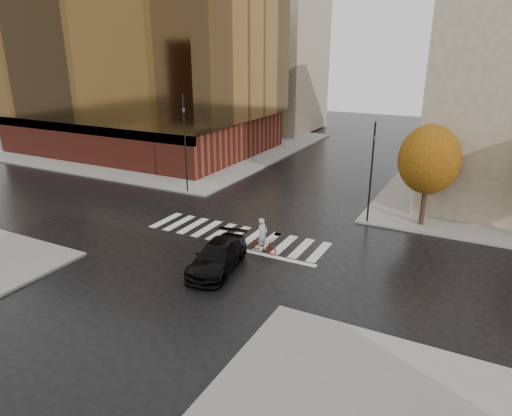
{
  "coord_description": "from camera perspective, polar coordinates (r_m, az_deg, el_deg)",
  "views": [
    {
      "loc": [
        13.31,
        -22.3,
        11.07
      ],
      "look_at": [
        1.38,
        0.52,
        2.0
      ],
      "focal_mm": 32.0,
      "sensor_mm": 36.0,
      "label": 1
    }
  ],
  "objects": [
    {
      "name": "traffic_light_nw",
      "position": [
        36.19,
        -8.9,
        8.8
      ],
      "size": [
        0.22,
        0.2,
        7.66
      ],
      "rotation": [
        0.0,
        0.0,
        -1.34
      ],
      "color": "black",
      "rests_on": "sidewalk_nw"
    },
    {
      "name": "crosswalk",
      "position": [
        28.62,
        -2.48,
        -3.35
      ],
      "size": [
        12.0,
        3.0,
        0.01
      ],
      "primitive_type": "cube",
      "color": "silver",
      "rests_on": "ground"
    },
    {
      "name": "sedan",
      "position": [
        24.13,
        -4.83,
        -6.06
      ],
      "size": [
        2.83,
        5.24,
        1.44
      ],
      "primitive_type": "imported",
      "rotation": [
        0.0,
        0.0,
        0.17
      ],
      "color": "black",
      "rests_on": "ground"
    },
    {
      "name": "fire_hydrant",
      "position": [
        40.71,
        -6.98,
        4.33
      ],
      "size": [
        0.28,
        0.28,
        0.79
      ],
      "color": "#BDAC0B",
      "rests_on": "sidewalk_nw"
    },
    {
      "name": "ground",
      "position": [
        28.23,
        -2.98,
        -3.71
      ],
      "size": [
        120.0,
        120.0,
        0.0
      ],
      "primitive_type": "plane",
      "color": "black",
      "rests_on": "ground"
    },
    {
      "name": "sidewalk_nw",
      "position": [
        56.33,
        -10.68,
        7.81
      ],
      "size": [
        30.0,
        30.0,
        0.15
      ],
      "primitive_type": "cube",
      "color": "gray",
      "rests_on": "ground"
    },
    {
      "name": "manhole",
      "position": [
        28.7,
        2.86,
        -3.29
      ],
      "size": [
        0.66,
        0.66,
        0.01
      ],
      "primitive_type": "cylinder",
      "rotation": [
        0.0,
        0.0,
        -0.05
      ],
      "color": "#423317",
      "rests_on": "ground"
    },
    {
      "name": "office_glass",
      "position": [
        53.65,
        -14.16,
        15.86
      ],
      "size": [
        27.0,
        19.0,
        16.0
      ],
      "color": "maroon",
      "rests_on": "sidewalk_nw"
    },
    {
      "name": "building_nw_far",
      "position": [
        66.15,
        1.37,
        18.6
      ],
      "size": [
        14.0,
        12.0,
        20.0
      ],
      "primitive_type": "cube",
      "color": "gray",
      "rests_on": "sidewalk_nw"
    },
    {
      "name": "traffic_light_ne",
      "position": [
        30.22,
        14.26,
        4.96
      ],
      "size": [
        0.14,
        0.17,
        6.6
      ],
      "rotation": [
        0.0,
        0.0,
        3.16
      ],
      "color": "black",
      "rests_on": "sidewalk_ne"
    },
    {
      "name": "tree_ne_a",
      "position": [
        30.6,
        20.82,
        5.66
      ],
      "size": [
        3.8,
        3.8,
        6.5
      ],
      "color": "black",
      "rests_on": "sidewalk_ne"
    },
    {
      "name": "cyclist",
      "position": [
        25.98,
        0.93,
        -4.13
      ],
      "size": [
        1.89,
        1.02,
        2.04
      ],
      "rotation": [
        0.0,
        0.0,
        1.34
      ],
      "color": "maroon",
      "rests_on": "ground"
    }
  ]
}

